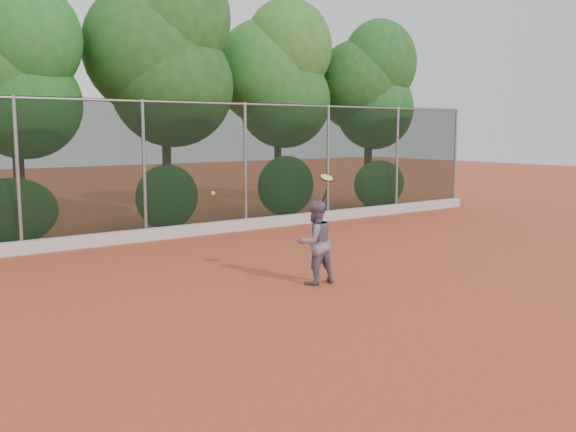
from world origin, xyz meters
TOP-DOWN VIEW (x-y plane):
  - ground at (0.00, 0.00)m, footprint 80.00×80.00m
  - concrete_curb at (0.00, 6.82)m, footprint 24.00×0.20m
  - tennis_player at (0.47, 0.81)m, footprint 0.77×0.62m
  - chainlink_fence at (-0.00, 7.00)m, footprint 24.09×0.09m
  - foliage_backdrop at (-0.55, 8.98)m, footprint 23.70×3.63m
  - tennis_racket at (0.68, 0.76)m, footprint 0.30×0.28m
  - tennis_ball_in_flight at (-1.29, 1.37)m, footprint 0.07×0.07m

SIDE VIEW (x-z plane):
  - ground at x=0.00m, z-range 0.00..0.00m
  - concrete_curb at x=0.00m, z-range 0.00..0.30m
  - tennis_player at x=0.47m, z-range 0.00..1.51m
  - tennis_ball_in_flight at x=-1.29m, z-range 1.67..1.74m
  - chainlink_fence at x=0.00m, z-range 0.11..3.61m
  - tennis_racket at x=0.68m, z-range 1.60..2.15m
  - foliage_backdrop at x=-0.55m, z-range 0.63..8.18m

